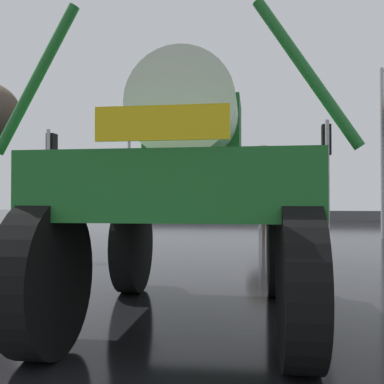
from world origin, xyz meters
TOP-DOWN VIEW (x-y plane):
  - ground_plane at (0.00, 18.00)m, footprint 120.00×120.00m
  - oversize_sprayer at (0.63, 5.66)m, footprint 4.05×5.55m
  - sedan_ahead at (2.97, 23.31)m, footprint 1.94×4.13m
  - traffic_signal_near_left at (-4.88, 11.73)m, footprint 0.24×0.54m
  - traffic_signal_near_right at (3.32, 11.73)m, footprint 0.24×0.54m
  - traffic_signal_far_left at (1.06, 27.51)m, footprint 0.24×0.55m
  - streetlight_far_left at (-6.41, 24.39)m, footprint 1.98×0.24m
  - bare_tree_far_center at (1.17, 33.89)m, footprint 2.76×2.76m
  - roadside_barrier at (0.00, 38.69)m, footprint 25.07×0.24m

SIDE VIEW (x-z plane):
  - ground_plane at x=0.00m, z-range 0.00..0.00m
  - roadside_barrier at x=0.00m, z-range 0.00..0.90m
  - sedan_ahead at x=2.97m, z-range -0.05..1.47m
  - oversize_sprayer at x=0.63m, z-range -0.12..3.86m
  - traffic_signal_near_left at x=-4.88m, z-range 0.91..4.86m
  - traffic_signal_near_right at x=3.32m, z-range 0.91..4.90m
  - traffic_signal_far_left at x=1.06m, z-range 0.94..5.06m
  - streetlight_far_left at x=-6.41m, z-range 0.45..7.60m
  - bare_tree_far_center at x=1.17m, z-range 1.82..7.92m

